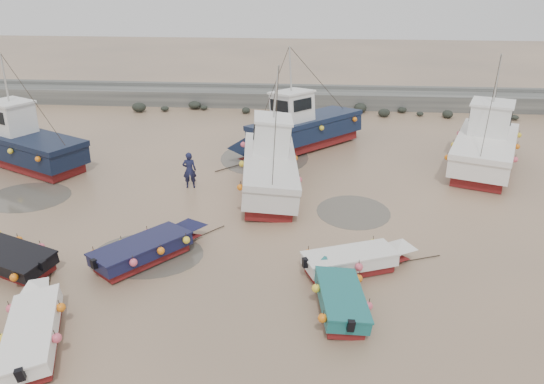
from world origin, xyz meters
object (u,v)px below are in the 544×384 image
at_px(cabin_boat_1, 267,163).
at_px(person, 191,187).
at_px(dinghy_0, 36,325).
at_px(cabin_boat_3, 486,144).
at_px(dinghy_1, 150,246).
at_px(cabin_boat_2, 299,128).
at_px(dinghy_3, 359,258).
at_px(dinghy_4, 0,253).
at_px(dinghy_2, 338,293).
at_px(cabin_boat_0, 20,143).

bearing_deg(cabin_boat_1, person, 179.39).
relative_size(dinghy_0, cabin_boat_3, 0.60).
relative_size(dinghy_1, person, 2.68).
distance_m(dinghy_0, dinghy_1, 5.48).
height_order(cabin_boat_1, cabin_boat_2, same).
distance_m(dinghy_3, cabin_boat_2, 14.11).
bearing_deg(dinghy_3, dinghy_1, -113.27).
distance_m(dinghy_0, dinghy_4, 5.36).
bearing_deg(cabin_boat_3, dinghy_0, -116.83).
bearing_deg(cabin_boat_2, dinghy_2, 142.53).
height_order(cabin_boat_0, cabin_boat_3, same).
height_order(dinghy_2, cabin_boat_1, cabin_boat_1).
relative_size(dinghy_1, cabin_boat_1, 0.48).
bearing_deg(dinghy_2, cabin_boat_0, 137.81).
bearing_deg(cabin_boat_1, dinghy_3, -67.56).
xyz_separation_m(dinghy_1, cabin_boat_2, (5.48, 13.54, 0.78)).
bearing_deg(dinghy_1, cabin_boat_0, 177.82).
relative_size(dinghy_4, cabin_boat_2, 0.70).
xyz_separation_m(dinghy_1, cabin_boat_3, (16.09, 11.41, 0.79)).
height_order(dinghy_4, cabin_boat_2, cabin_boat_2).
distance_m(dinghy_0, cabin_boat_2, 20.10).
bearing_deg(cabin_boat_0, dinghy_4, -128.93).
bearing_deg(dinghy_2, cabin_boat_2, 89.11).
xyz_separation_m(dinghy_3, cabin_boat_2, (-2.67, 13.84, 0.77)).
relative_size(dinghy_0, dinghy_1, 1.18).
xyz_separation_m(dinghy_2, dinghy_3, (0.89, 2.35, -0.01)).
distance_m(dinghy_1, cabin_boat_3, 19.75).
bearing_deg(dinghy_1, dinghy_0, -71.87).
bearing_deg(person, dinghy_0, 70.00).
xyz_separation_m(dinghy_4, cabin_boat_1, (9.58, 8.41, 0.78)).
bearing_deg(dinghy_3, cabin_boat_0, -139.50).
bearing_deg(cabin_boat_1, dinghy_0, -121.93).
xyz_separation_m(dinghy_0, dinghy_3, (10.29, 4.75, 0.01)).
bearing_deg(dinghy_2, dinghy_3, 62.11).
bearing_deg(dinghy_4, dinghy_1, -57.75).
distance_m(dinghy_2, cabin_boat_0, 21.43).
bearing_deg(dinghy_0, cabin_boat_2, 47.80).
xyz_separation_m(dinghy_3, person, (-8.11, 7.38, -0.55)).
xyz_separation_m(dinghy_0, cabin_boat_3, (18.22, 16.47, 0.79)).
xyz_separation_m(cabin_boat_1, cabin_boat_3, (12.10, 3.97, 0.01)).
xyz_separation_m(dinghy_4, person, (5.64, 8.05, -0.54)).
bearing_deg(dinghy_3, person, -153.49).
relative_size(dinghy_3, cabin_boat_2, 0.64).
height_order(dinghy_0, person, dinghy_0).
bearing_deg(dinghy_4, dinghy_3, -64.75).
relative_size(dinghy_4, cabin_boat_3, 0.60).
bearing_deg(cabin_boat_2, dinghy_1, 114.19).
distance_m(dinghy_0, dinghy_3, 11.33).
height_order(dinghy_0, cabin_boat_3, cabin_boat_3).
height_order(dinghy_3, cabin_boat_2, cabin_boat_2).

